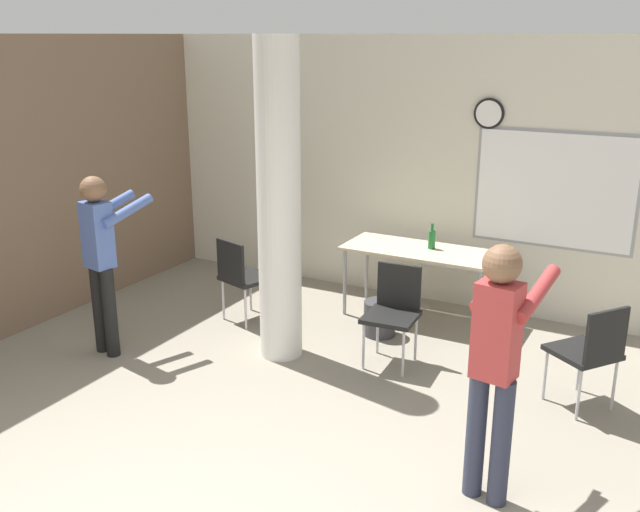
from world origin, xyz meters
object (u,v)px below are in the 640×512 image
chair_mid_room (590,349)px  person_playing_side (497,354)px  chair_table_front (394,308)px  chair_near_pillar (242,274)px  folding_table (419,254)px  person_watching_back (102,251)px  bottle_on_table (432,239)px

chair_mid_room → person_playing_side: (-0.37, -1.44, 0.47)m
chair_table_front → person_playing_side: person_playing_side is taller
chair_table_front → chair_near_pillar: size_ratio=1.00×
folding_table → person_watching_back: 3.05m
chair_table_front → person_playing_side: size_ratio=0.52×
chair_mid_room → person_playing_side: bearing=-104.3°
bottle_on_table → chair_near_pillar: bearing=-148.1°
folding_table → bottle_on_table: 0.20m
chair_mid_room → chair_near_pillar: size_ratio=1.00×
bottle_on_table → person_playing_side: 3.00m
person_playing_side → bottle_on_table: bearing=117.0°
bottle_on_table → chair_mid_room: size_ratio=0.30×
chair_near_pillar → chair_table_front: bearing=-4.8°
bottle_on_table → chair_near_pillar: (-1.62, -1.01, -0.33)m
chair_near_pillar → person_playing_side: size_ratio=0.52×
chair_mid_room → person_watching_back: (-4.00, -0.97, 0.45)m
chair_near_pillar → person_watching_back: (-0.66, -1.19, 0.45)m
bottle_on_table → person_playing_side: size_ratio=0.16×
person_playing_side → person_watching_back: bearing=172.6°
person_playing_side → chair_table_front: bearing=130.1°
folding_table → person_watching_back: person_watching_back is taller
folding_table → chair_table_front: size_ratio=1.75×
bottle_on_table → person_watching_back: (-2.28, -2.19, 0.13)m
folding_table → person_playing_side: bearing=-60.7°
chair_near_pillar → person_playing_side: 3.44m
bottle_on_table → chair_mid_room: bottle_on_table is taller
bottle_on_table → person_playing_side: person_playing_side is taller
chair_table_front → chair_near_pillar: bearing=175.2°
chair_near_pillar → person_playing_side: person_playing_side is taller
person_playing_side → person_watching_back: person_playing_side is taller
folding_table → chair_mid_room: chair_mid_room is taller
chair_near_pillar → person_watching_back: person_watching_back is taller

